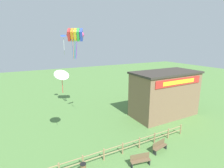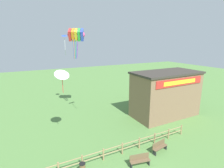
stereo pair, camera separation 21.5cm
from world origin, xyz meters
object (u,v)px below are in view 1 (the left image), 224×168
at_px(park_bench_near_fence, 140,160).
at_px(kite_white_delta, 62,75).
at_px(kite_rainbow_parafoil, 75,35).
at_px(seaside_building, 164,94).
at_px(kite_blue_delta, 63,37).
at_px(park_bench_by_building, 159,146).

relative_size(park_bench_near_fence, kite_white_delta, 0.79).
bearing_deg(kite_white_delta, kite_rainbow_parafoil, 61.79).
height_order(park_bench_near_fence, kite_white_delta, kite_white_delta).
height_order(seaside_building, kite_rainbow_parafoil, kite_rainbow_parafoil).
height_order(park_bench_near_fence, kite_blue_delta, kite_blue_delta).
relative_size(kite_rainbow_parafoil, kite_blue_delta, 1.38).
xyz_separation_m(kite_rainbow_parafoil, kite_white_delta, (-3.31, -6.17, -3.76)).
bearing_deg(kite_blue_delta, park_bench_near_fence, -81.70).
distance_m(seaside_building, kite_white_delta, 14.01).
bearing_deg(park_bench_near_fence, kite_white_delta, 125.48).
bearing_deg(kite_white_delta, park_bench_near_fence, -54.52).
xyz_separation_m(kite_rainbow_parafoil, kite_blue_delta, (-0.98, 2.20, -0.25)).
xyz_separation_m(park_bench_near_fence, kite_blue_delta, (-2.13, 14.62, 9.88)).
bearing_deg(park_bench_near_fence, kite_blue_delta, 98.30).
xyz_separation_m(park_bench_near_fence, kite_white_delta, (-4.46, 6.26, 6.36)).
height_order(seaside_building, kite_blue_delta, kite_blue_delta).
distance_m(park_bench_by_building, kite_rainbow_parafoil, 15.97).
relative_size(park_bench_by_building, kite_white_delta, 0.79).
bearing_deg(park_bench_near_fence, park_bench_by_building, 14.37).
height_order(park_bench_by_building, kite_white_delta, kite_white_delta).
relative_size(kite_rainbow_parafoil, kite_white_delta, 1.74).
bearing_deg(seaside_building, kite_rainbow_parafoil, 150.64).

